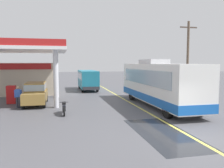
{
  "coord_description": "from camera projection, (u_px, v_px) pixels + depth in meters",
  "views": [
    {
      "loc": [
        -5.86,
        -9.15,
        3.39
      ],
      "look_at": [
        -1.5,
        10.0,
        1.6
      ],
      "focal_mm": 37.01,
      "sensor_mm": 36.0,
      "label": 1
    }
  ],
  "objects": [
    {
      "name": "motorcycle_parked_forecourt",
      "position": [
        64.0,
        108.0,
        15.28
      ],
      "size": [
        0.55,
        1.8,
        0.92
      ],
      "color": "black",
      "rests_on": "ground"
    },
    {
      "name": "minibus_opposing_lane",
      "position": [
        88.0,
        78.0,
        28.88
      ],
      "size": [
        2.04,
        6.13,
        2.44
      ],
      "color": "teal",
      "rests_on": "ground"
    },
    {
      "name": "gas_station_roadside",
      "position": [
        19.0,
        71.0,
        23.23
      ],
      "size": [
        9.1,
        11.95,
        5.1
      ],
      "color": "#B21E1E",
      "rests_on": "ground"
    },
    {
      "name": "pedestrian_by_shop",
      "position": [
        18.0,
        96.0,
        17.48
      ],
      "size": [
        0.55,
        0.22,
        1.66
      ],
      "color": "#33333F",
      "rests_on": "ground"
    },
    {
      "name": "pedestrian_near_pump",
      "position": [
        29.0,
        92.0,
        19.54
      ],
      "size": [
        0.55,
        0.22,
        1.66
      ],
      "color": "#33333F",
      "rests_on": "ground"
    },
    {
      "name": "car_at_pump",
      "position": [
        36.0,
        92.0,
        18.71
      ],
      "size": [
        1.7,
        4.2,
        1.82
      ],
      "color": "olive",
      "rests_on": "ground"
    },
    {
      "name": "utility_pole_roadside",
      "position": [
        188.0,
        58.0,
        23.05
      ],
      "size": [
        1.8,
        0.24,
        7.5
      ],
      "color": "brown",
      "rests_on": "ground"
    },
    {
      "name": "coach_bus_main",
      "position": [
        158.0,
        84.0,
        18.13
      ],
      "size": [
        2.6,
        11.04,
        3.69
      ],
      "color": "white",
      "rests_on": "ground"
    },
    {
      "name": "lane_divider_stripe",
      "position": [
        115.0,
        94.0,
        25.05
      ],
      "size": [
        0.16,
        50.0,
        0.01
      ],
      "primitive_type": "cube",
      "color": "#D8CC4C",
      "rests_on": "ground"
    },
    {
      "name": "wet_puddle_patch",
      "position": [
        163.0,
        133.0,
        11.18
      ],
      "size": [
        2.41,
        5.68,
        0.01
      ],
      "primitive_type": "cube",
      "color": "#26282D",
      "rests_on": "ground"
    },
    {
      "name": "ground",
      "position": [
        106.0,
        89.0,
        29.91
      ],
      "size": [
        120.0,
        120.0,
        0.0
      ],
      "primitive_type": "plane",
      "color": "#4C4C51"
    }
  ]
}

